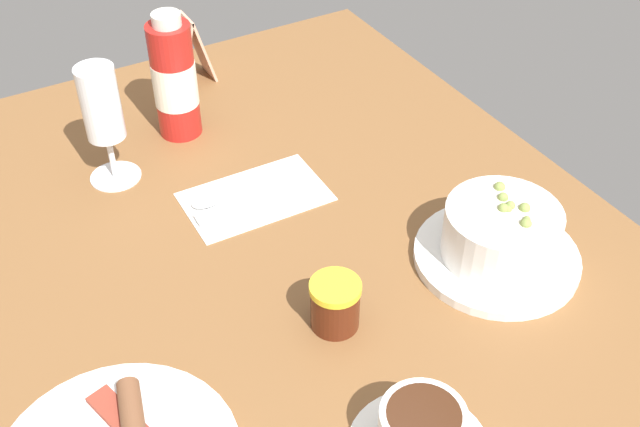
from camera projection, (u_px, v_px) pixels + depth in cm
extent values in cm
cube|color=brown|center=(284.00, 284.00, 90.91)|extent=(110.00, 84.00, 3.00)
cylinder|color=white|center=(496.00, 257.00, 91.40)|extent=(19.25, 19.25, 1.20)
cylinder|color=white|center=(501.00, 233.00, 88.99)|extent=(13.22, 13.22, 6.29)
cylinder|color=beige|center=(504.00, 217.00, 87.47)|extent=(11.37, 11.37, 1.60)
sphere|color=olive|center=(508.00, 209.00, 87.13)|extent=(0.91, 0.91, 0.91)
sphere|color=olive|center=(503.00, 198.00, 88.67)|extent=(1.21, 1.21, 1.21)
sphere|color=olive|center=(527.00, 220.00, 85.75)|extent=(0.83, 0.83, 0.83)
sphere|color=olive|center=(525.00, 208.00, 87.24)|extent=(1.26, 1.26, 1.26)
sphere|color=olive|center=(510.00, 206.00, 87.57)|extent=(1.10, 1.10, 1.10)
sphere|color=olive|center=(526.00, 224.00, 85.24)|extent=(1.27, 1.27, 1.27)
sphere|color=olive|center=(499.00, 187.00, 90.13)|extent=(1.29, 1.29, 1.29)
sphere|color=olive|center=(503.00, 208.00, 87.21)|extent=(1.21, 1.21, 1.21)
cube|color=white|center=(255.00, 196.00, 100.69)|extent=(11.48, 18.28, 0.30)
cube|color=silver|center=(266.00, 197.00, 100.02)|extent=(1.46, 14.02, 0.50)
cube|color=silver|center=(210.00, 216.00, 97.05)|extent=(2.27, 3.64, 0.40)
cube|color=silver|center=(257.00, 185.00, 101.87)|extent=(1.24, 13.02, 0.50)
ellipsoid|color=silver|center=(207.00, 201.00, 99.18)|extent=(2.40, 4.00, 0.60)
cylinder|color=#402212|center=(422.00, 418.00, 68.76)|extent=(6.71, 6.71, 1.00)
cylinder|color=white|center=(116.00, 176.00, 103.92)|extent=(6.68, 6.68, 0.40)
cylinder|color=white|center=(111.00, 156.00, 101.79)|extent=(0.80, 0.80, 6.22)
cylinder|color=white|center=(100.00, 103.00, 96.64)|extent=(4.92, 4.92, 9.75)
cylinder|color=#EEE7CE|center=(103.00, 113.00, 97.58)|extent=(4.03, 4.03, 5.85)
cylinder|color=#4F1E0F|center=(335.00, 307.00, 82.67)|extent=(5.24, 5.24, 5.06)
cylinder|color=yellow|center=(335.00, 288.00, 80.78)|extent=(5.50, 5.50, 0.80)
cylinder|color=#B21E19|center=(175.00, 81.00, 106.98)|extent=(5.96, 5.96, 16.50)
cylinder|color=white|center=(175.00, 83.00, 107.19)|extent=(6.08, 6.08, 6.27)
cylinder|color=silver|center=(166.00, 19.00, 101.13)|extent=(3.87, 3.87, 1.63)
cube|color=brown|center=(124.00, 421.00, 72.82)|extent=(9.31, 4.74, 0.60)
cylinder|color=brown|center=(132.00, 414.00, 72.36)|extent=(7.32, 3.76, 2.20)
cube|color=tan|center=(181.00, 51.00, 119.40)|extent=(5.17, 3.28, 10.69)
cube|color=tan|center=(199.00, 47.00, 120.50)|extent=(5.17, 3.28, 10.69)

